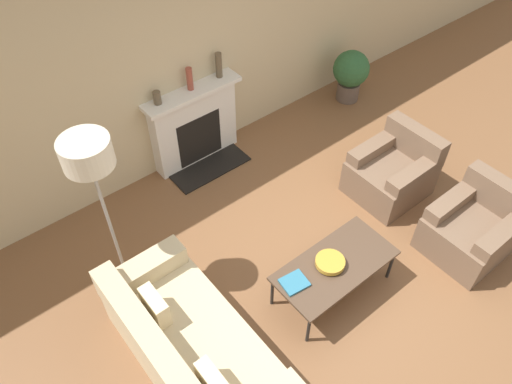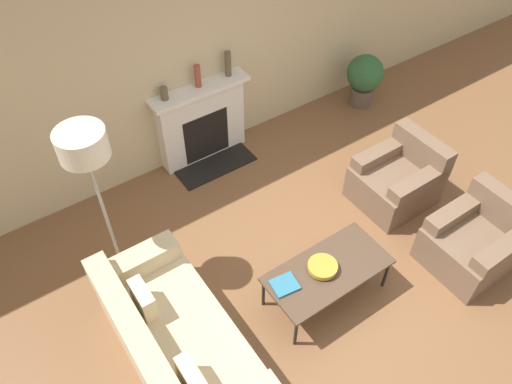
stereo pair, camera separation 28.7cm
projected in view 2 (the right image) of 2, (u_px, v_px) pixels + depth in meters
ground_plane at (340, 280)px, 5.11m from camera, size 18.00×18.00×0.00m
wall_back at (202, 44)px, 5.53m from camera, size 18.00×0.06×2.90m
fireplace at (202, 124)px, 6.07m from camera, size 1.23×0.59×1.03m
couch at (178, 347)px, 4.28m from camera, size 0.87×1.88×0.79m
armchair_near at (475, 241)px, 5.08m from camera, size 0.85×0.76×0.78m
armchair_far at (398, 179)px, 5.70m from camera, size 0.85×0.76×0.78m
coffee_table at (328, 271)px, 4.70m from camera, size 1.20×0.59×0.43m
bowl at (323, 267)px, 4.65m from camera, size 0.28×0.28×0.07m
book at (285, 285)px, 4.54m from camera, size 0.26×0.23×0.02m
floor_lamp at (87, 159)px, 4.04m from camera, size 0.41×0.41×1.86m
mantel_vase_left at (164, 93)px, 5.48m from camera, size 0.09×0.09×0.15m
mantel_vase_center_left at (198, 76)px, 5.61m from camera, size 0.07×0.07×0.27m
mantel_vase_center_right at (228, 64)px, 5.75m from camera, size 0.08×0.08×0.31m
potted_plant at (364, 77)px, 6.89m from camera, size 0.51×0.51×0.75m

